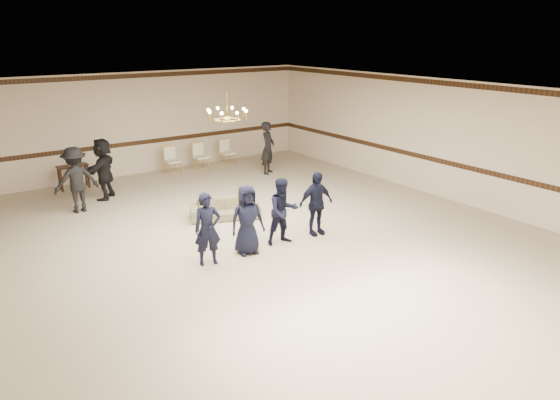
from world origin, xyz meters
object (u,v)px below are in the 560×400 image
at_px(boy_d, 316,204).
at_px(adult_mid, 104,169).
at_px(boy_b, 247,220).
at_px(adult_right, 268,148).
at_px(chandelier, 227,105).
at_px(settee, 225,209).
at_px(console_table, 74,177).
at_px(banquet_chair_left, 173,161).
at_px(banquet_chair_right, 227,153).
at_px(adult_left, 76,180).
at_px(boy_a, 208,229).
at_px(banquet_chair_mid, 201,157).
at_px(boy_c, 283,211).

distance_m(boy_d, adult_mid, 6.17).
bearing_deg(boy_b, adult_right, 62.43).
xyz_separation_m(chandelier, settee, (0.26, 0.73, -2.63)).
xyz_separation_m(boy_d, settee, (-1.17, 2.09, -0.48)).
height_order(settee, console_table, console_table).
bearing_deg(adult_right, banquet_chair_left, 110.09).
distance_m(settee, banquet_chair_right, 5.22).
height_order(adult_left, console_table, adult_left).
xyz_separation_m(chandelier, boy_d, (1.42, -1.36, -2.15)).
bearing_deg(adult_right, adult_left, 145.34).
bearing_deg(boy_a, boy_d, 14.58).
height_order(banquet_chair_mid, banquet_chair_right, same).
xyz_separation_m(adult_left, adult_mid, (0.90, 0.70, 0.00)).
height_order(boy_b, banquet_chair_right, boy_b).
bearing_deg(banquet_chair_right, boy_d, -105.41).
height_order(boy_c, banquet_chair_mid, boy_c).
bearing_deg(boy_c, banquet_chair_right, 79.49).
xyz_separation_m(adult_right, banquet_chair_mid, (-1.58, 1.63, -0.39)).
bearing_deg(chandelier, boy_d, -43.65).
distance_m(boy_a, console_table, 6.85).
distance_m(adult_mid, banquet_chair_right, 4.71).
relative_size(chandelier, boy_b, 0.65).
height_order(boy_a, banquet_chair_left, boy_a).
xyz_separation_m(chandelier, banquet_chair_right, (2.88, 5.23, -2.43)).
xyz_separation_m(boy_a, banquet_chair_left, (2.16, 6.59, -0.28)).
bearing_deg(boy_c, boy_b, -170.81).
distance_m(adult_left, banquet_chair_left, 3.95).
bearing_deg(adult_mid, chandelier, 63.07).
distance_m(boy_b, adult_right, 6.27).
bearing_deg(settee, adult_right, 64.41).
xyz_separation_m(adult_mid, banquet_chair_right, (4.52, 1.23, -0.39)).
bearing_deg(banquet_chair_mid, console_table, 176.15).
distance_m(boy_c, adult_left, 5.57).
bearing_deg(adult_right, boy_b, -165.27).
xyz_separation_m(boy_b, boy_c, (0.90, 0.00, 0.00)).
relative_size(adult_left, banquet_chair_mid, 1.88).
bearing_deg(banquet_chair_left, boy_d, -85.54).
relative_size(boy_d, adult_mid, 0.87).
xyz_separation_m(boy_c, boy_d, (0.90, 0.00, 0.00)).
height_order(settee, banquet_chair_right, banquet_chair_right).
bearing_deg(banquet_chair_right, adult_mid, -167.64).
distance_m(boy_d, banquet_chair_left, 6.62).
distance_m(chandelier, adult_mid, 4.78).
distance_m(adult_left, adult_right, 6.01).
height_order(boy_c, adult_right, adult_right).
xyz_separation_m(boy_c, adult_left, (-3.06, 4.66, 0.11)).
relative_size(boy_d, adult_left, 0.87).
height_order(chandelier, boy_a, chandelier).
bearing_deg(banquet_chair_left, chandelier, -99.81).
bearing_deg(banquet_chair_right, adult_left, -163.27).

